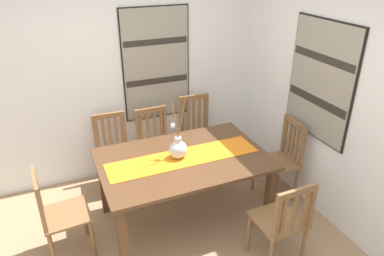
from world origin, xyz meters
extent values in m
cube|color=white|center=(0.00, 1.86, 1.35)|extent=(6.40, 0.12, 2.70)
cube|color=white|center=(1.86, 0.00, 1.35)|extent=(0.12, 6.40, 2.70)
cube|color=#51331E|center=(0.35, 0.57, 0.76)|extent=(1.68, 1.10, 0.03)
cube|color=#51331E|center=(-0.40, 0.10, 0.37)|extent=(0.08, 0.08, 0.74)
cube|color=#51331E|center=(1.11, 0.10, 0.37)|extent=(0.08, 0.08, 0.74)
cube|color=#51331E|center=(-0.40, 1.04, 0.37)|extent=(0.08, 0.08, 0.74)
cube|color=#51331E|center=(1.11, 1.04, 0.37)|extent=(0.08, 0.08, 0.74)
cube|color=orange|center=(0.35, 0.57, 0.78)|extent=(1.54, 0.36, 0.01)
ellipsoid|color=silver|center=(0.31, 0.59, 0.87)|extent=(0.19, 0.16, 0.19)
cylinder|color=silver|center=(0.31, 0.59, 0.98)|extent=(0.07, 0.07, 0.06)
cylinder|color=brown|center=(0.30, 0.63, 1.18)|extent=(0.03, 0.09, 0.34)
cylinder|color=brown|center=(0.38, 0.65, 1.21)|extent=(0.15, 0.14, 0.41)
cylinder|color=brown|center=(0.32, 0.61, 1.21)|extent=(0.04, 0.05, 0.40)
cylinder|color=brown|center=(0.26, 0.57, 1.24)|extent=(0.10, 0.04, 0.47)
sphere|color=white|center=(0.27, 0.62, 1.13)|extent=(0.05, 0.05, 0.05)
cube|color=brown|center=(0.92, 1.45, 0.45)|extent=(0.45, 0.45, 0.03)
cylinder|color=brown|center=(1.09, 1.26, 0.22)|extent=(0.04, 0.04, 0.44)
cylinder|color=brown|center=(0.73, 1.28, 0.22)|extent=(0.04, 0.04, 0.44)
cylinder|color=brown|center=(1.11, 1.62, 0.22)|extent=(0.04, 0.04, 0.44)
cylinder|color=brown|center=(0.75, 1.64, 0.22)|extent=(0.04, 0.04, 0.44)
cube|color=brown|center=(1.11, 1.63, 0.72)|extent=(0.04, 0.04, 0.51)
cube|color=brown|center=(0.75, 1.65, 0.72)|extent=(0.04, 0.04, 0.51)
cube|color=brown|center=(0.93, 1.64, 0.95)|extent=(0.38, 0.06, 0.06)
cube|color=brown|center=(1.08, 1.63, 0.71)|extent=(0.04, 0.02, 0.42)
cube|color=brown|center=(1.01, 1.64, 0.71)|extent=(0.04, 0.02, 0.42)
cube|color=brown|center=(0.93, 1.64, 0.71)|extent=(0.04, 0.02, 0.42)
cube|color=brown|center=(0.85, 1.65, 0.71)|extent=(0.04, 0.02, 0.42)
cube|color=brown|center=(0.78, 1.65, 0.71)|extent=(0.04, 0.02, 0.42)
cube|color=brown|center=(1.50, 0.55, 0.45)|extent=(0.44, 0.44, 0.03)
cylinder|color=brown|center=(1.31, 0.38, 0.22)|extent=(0.04, 0.04, 0.44)
cylinder|color=brown|center=(1.33, 0.74, 0.22)|extent=(0.04, 0.04, 0.44)
cylinder|color=brown|center=(1.67, 0.36, 0.22)|extent=(0.04, 0.04, 0.44)
cylinder|color=brown|center=(1.69, 0.72, 0.22)|extent=(0.04, 0.04, 0.44)
cube|color=brown|center=(1.68, 0.36, 0.71)|extent=(0.04, 0.04, 0.49)
cube|color=brown|center=(1.70, 0.72, 0.71)|extent=(0.04, 0.04, 0.49)
cube|color=brown|center=(1.69, 0.54, 0.92)|extent=(0.05, 0.38, 0.06)
cube|color=brown|center=(1.68, 0.39, 0.70)|extent=(0.02, 0.04, 0.40)
cube|color=brown|center=(1.69, 0.47, 0.70)|extent=(0.02, 0.04, 0.40)
cube|color=brown|center=(1.69, 0.54, 0.70)|extent=(0.02, 0.04, 0.40)
cube|color=brown|center=(1.69, 0.62, 0.70)|extent=(0.02, 0.04, 0.40)
cube|color=brown|center=(1.70, 0.70, 0.70)|extent=(0.02, 0.04, 0.40)
cube|color=brown|center=(0.94, -0.28, 0.45)|extent=(0.43, 0.43, 0.03)
cylinder|color=brown|center=(0.76, -0.10, 0.22)|extent=(0.04, 0.04, 0.44)
cylinder|color=brown|center=(1.12, -0.09, 0.22)|extent=(0.04, 0.04, 0.44)
cylinder|color=brown|center=(1.12, -0.45, 0.22)|extent=(0.04, 0.04, 0.44)
cube|color=brown|center=(0.77, -0.47, 0.69)|extent=(0.04, 0.04, 0.46)
cube|color=brown|center=(1.13, -0.46, 0.69)|extent=(0.04, 0.04, 0.46)
cube|color=brown|center=(0.95, -0.47, 0.89)|extent=(0.38, 0.04, 0.06)
cube|color=brown|center=(0.83, -0.47, 0.68)|extent=(0.04, 0.02, 0.37)
cube|color=brown|center=(0.95, -0.47, 0.68)|extent=(0.04, 0.02, 0.37)
cube|color=brown|center=(1.06, -0.46, 0.68)|extent=(0.04, 0.02, 0.37)
cube|color=brown|center=(-0.83, 0.55, 0.45)|extent=(0.45, 0.45, 0.03)
cylinder|color=brown|center=(-0.66, 0.74, 0.22)|extent=(0.04, 0.04, 0.44)
cylinder|color=brown|center=(-0.64, 0.38, 0.22)|extent=(0.04, 0.04, 0.44)
cylinder|color=brown|center=(-1.02, 0.72, 0.22)|extent=(0.04, 0.04, 0.44)
cylinder|color=brown|center=(-1.00, 0.36, 0.22)|extent=(0.04, 0.04, 0.44)
cube|color=brown|center=(-1.03, 0.72, 0.70)|extent=(0.04, 0.04, 0.46)
cube|color=brown|center=(-1.01, 0.36, 0.70)|extent=(0.04, 0.04, 0.46)
cube|color=brown|center=(-1.02, 0.54, 0.90)|extent=(0.06, 0.38, 0.06)
cube|color=brown|center=(-1.03, 0.69, 0.68)|extent=(0.02, 0.04, 0.37)
cube|color=brown|center=(-1.02, 0.61, 0.68)|extent=(0.02, 0.04, 0.37)
cube|color=brown|center=(-1.02, 0.54, 0.68)|extent=(0.02, 0.04, 0.37)
cube|color=brown|center=(-1.01, 0.46, 0.68)|extent=(0.02, 0.04, 0.37)
cube|color=brown|center=(-1.01, 0.39, 0.68)|extent=(0.02, 0.04, 0.37)
cube|color=brown|center=(0.34, 1.43, 0.45)|extent=(0.43, 0.43, 0.03)
cylinder|color=brown|center=(0.52, 1.25, 0.22)|extent=(0.04, 0.04, 0.44)
cylinder|color=brown|center=(0.16, 1.25, 0.22)|extent=(0.04, 0.04, 0.44)
cylinder|color=brown|center=(0.52, 1.61, 0.22)|extent=(0.04, 0.04, 0.44)
cylinder|color=brown|center=(0.16, 1.61, 0.22)|extent=(0.04, 0.04, 0.44)
cube|color=brown|center=(0.52, 1.62, 0.69)|extent=(0.04, 0.04, 0.44)
cube|color=brown|center=(0.16, 1.62, 0.69)|extent=(0.04, 0.04, 0.44)
cube|color=brown|center=(0.34, 1.62, 0.88)|extent=(0.38, 0.04, 0.06)
cube|color=brown|center=(0.47, 1.62, 0.67)|extent=(0.04, 0.02, 0.35)
cube|color=brown|center=(0.38, 1.62, 0.67)|extent=(0.04, 0.02, 0.35)
cube|color=brown|center=(0.29, 1.62, 0.67)|extent=(0.04, 0.02, 0.35)
cube|color=brown|center=(0.20, 1.62, 0.67)|extent=(0.04, 0.02, 0.35)
cube|color=brown|center=(-0.19, 1.47, 0.45)|extent=(0.44, 0.44, 0.03)
cylinder|color=brown|center=(-0.01, 1.28, 0.22)|extent=(0.04, 0.04, 0.44)
cylinder|color=brown|center=(-0.37, 1.29, 0.22)|extent=(0.04, 0.04, 0.44)
cylinder|color=brown|center=(0.00, 1.64, 0.22)|extent=(0.04, 0.04, 0.44)
cylinder|color=brown|center=(-0.36, 1.65, 0.22)|extent=(0.04, 0.04, 0.44)
cube|color=brown|center=(0.00, 1.65, 0.69)|extent=(0.04, 0.04, 0.45)
cube|color=brown|center=(-0.36, 1.66, 0.69)|extent=(0.04, 0.04, 0.45)
cube|color=brown|center=(-0.18, 1.65, 0.88)|extent=(0.38, 0.05, 0.06)
cube|color=brown|center=(-0.03, 1.65, 0.68)|extent=(0.04, 0.02, 0.36)
cube|color=brown|center=(-0.10, 1.65, 0.68)|extent=(0.04, 0.02, 0.36)
cube|color=brown|center=(-0.18, 1.65, 0.68)|extent=(0.04, 0.02, 0.36)
cube|color=brown|center=(-0.25, 1.66, 0.68)|extent=(0.04, 0.02, 0.36)
cube|color=brown|center=(-0.33, 1.66, 0.68)|extent=(0.04, 0.02, 0.36)
cube|color=black|center=(0.49, 1.80, 1.39)|extent=(0.85, 0.04, 1.38)
cube|color=gray|center=(0.49, 1.78, 1.39)|extent=(0.82, 0.01, 1.35)
cube|color=#2D2823|center=(0.49, 1.77, 1.19)|extent=(0.79, 0.00, 0.08)
cube|color=#2D2823|center=(0.49, 1.77, 1.67)|extent=(0.79, 0.00, 0.07)
cube|color=black|center=(1.80, 0.38, 1.46)|extent=(0.04, 0.91, 1.23)
cube|color=gray|center=(1.78, 0.38, 1.46)|extent=(0.01, 0.88, 1.20)
cube|color=#2D2823|center=(1.77, 0.38, 1.69)|extent=(0.00, 0.85, 0.08)
cube|color=#2D2823|center=(1.77, 0.38, 1.24)|extent=(0.00, 0.85, 0.09)
camera|label=1|loc=(-0.77, -2.32, 2.66)|focal=33.61mm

